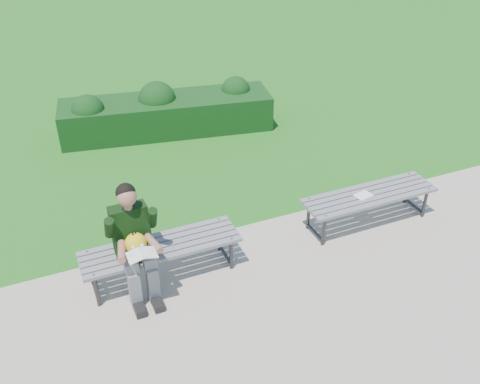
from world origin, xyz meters
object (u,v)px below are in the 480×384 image
(seated_boy, at_px, (134,239))
(hedge, at_px, (165,112))
(bench_left, at_px, (161,249))
(paper_sheet, at_px, (363,195))
(bench_right, at_px, (369,197))

(seated_boy, bearing_deg, hedge, 69.21)
(hedge, height_order, bench_left, hedge)
(hedge, relative_size, paper_sheet, 15.12)
(hedge, distance_m, bench_right, 4.09)
(hedge, bearing_deg, bench_right, -66.45)
(hedge, relative_size, bench_left, 2.07)
(bench_right, distance_m, paper_sheet, 0.12)
(paper_sheet, bearing_deg, bench_right, 0.00)
(bench_right, bearing_deg, seated_boy, -178.91)
(bench_left, bearing_deg, hedge, 72.85)
(seated_boy, xyz_separation_m, paper_sheet, (2.98, 0.06, -0.24))
(hedge, height_order, seated_boy, seated_boy)
(bench_left, distance_m, seated_boy, 0.43)
(bench_right, bearing_deg, bench_left, 179.27)
(bench_left, height_order, seated_boy, seated_boy)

